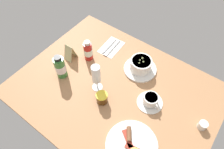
{
  "coord_description": "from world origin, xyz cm",
  "views": [
    {
      "loc": [
        -35.24,
        50.56,
        98.26
      ],
      "look_at": [
        4.5,
        -2.96,
        7.87
      ],
      "focal_mm": 33.04,
      "sensor_mm": 36.0,
      "label": 1
    }
  ],
  "objects_px": {
    "coffee_cup": "(151,100)",
    "jam_jar": "(102,98)",
    "menu_card": "(70,52)",
    "cutlery_setting": "(111,47)",
    "sauce_bottle_green": "(60,67)",
    "sauce_bottle_red": "(88,51)",
    "creamer_jug": "(202,125)",
    "wine_glass": "(96,75)",
    "breakfast_plate": "(132,145)",
    "porridge_bowl": "(141,65)"
  },
  "relations": [
    {
      "from": "sauce_bottle_red",
      "to": "breakfast_plate",
      "type": "xyz_separation_m",
      "value": [
        -0.52,
        0.3,
        -0.05
      ]
    },
    {
      "from": "sauce_bottle_green",
      "to": "menu_card",
      "type": "bearing_deg",
      "value": -67.92
    },
    {
      "from": "jam_jar",
      "to": "sauce_bottle_green",
      "type": "bearing_deg",
      "value": 0.34
    },
    {
      "from": "sauce_bottle_red",
      "to": "creamer_jug",
      "type": "bearing_deg",
      "value": 178.94
    },
    {
      "from": "sauce_bottle_red",
      "to": "breakfast_plate",
      "type": "height_order",
      "value": "sauce_bottle_red"
    },
    {
      "from": "sauce_bottle_green",
      "to": "breakfast_plate",
      "type": "xyz_separation_m",
      "value": [
        -0.56,
        0.11,
        -0.06
      ]
    },
    {
      "from": "creamer_jug",
      "to": "sauce_bottle_green",
      "type": "relative_size",
      "value": 0.33
    },
    {
      "from": "jam_jar",
      "to": "breakfast_plate",
      "type": "xyz_separation_m",
      "value": [
        -0.26,
        0.11,
        -0.02
      ]
    },
    {
      "from": "creamer_jug",
      "to": "menu_card",
      "type": "bearing_deg",
      "value": 3.55
    },
    {
      "from": "sauce_bottle_green",
      "to": "creamer_jug",
      "type": "bearing_deg",
      "value": -167.04
    },
    {
      "from": "creamer_jug",
      "to": "sauce_bottle_green",
      "type": "xyz_separation_m",
      "value": [
        0.78,
        0.18,
        0.05
      ]
    },
    {
      "from": "jam_jar",
      "to": "sauce_bottle_red",
      "type": "relative_size",
      "value": 0.44
    },
    {
      "from": "cutlery_setting",
      "to": "breakfast_plate",
      "type": "distance_m",
      "value": 0.65
    },
    {
      "from": "cutlery_setting",
      "to": "coffee_cup",
      "type": "bearing_deg",
      "value": 153.96
    },
    {
      "from": "creamer_jug",
      "to": "wine_glass",
      "type": "height_order",
      "value": "wine_glass"
    },
    {
      "from": "sauce_bottle_green",
      "to": "porridge_bowl",
      "type": "bearing_deg",
      "value": -138.54
    },
    {
      "from": "coffee_cup",
      "to": "sauce_bottle_red",
      "type": "bearing_deg",
      "value": -5.89
    },
    {
      "from": "porridge_bowl",
      "to": "wine_glass",
      "type": "height_order",
      "value": "wine_glass"
    },
    {
      "from": "cutlery_setting",
      "to": "sauce_bottle_red",
      "type": "relative_size",
      "value": 1.25
    },
    {
      "from": "wine_glass",
      "to": "creamer_jug",
      "type": "bearing_deg",
      "value": -167.59
    },
    {
      "from": "wine_glass",
      "to": "sauce_bottle_red",
      "type": "bearing_deg",
      "value": -37.58
    },
    {
      "from": "wine_glass",
      "to": "sauce_bottle_red",
      "type": "distance_m",
      "value": 0.23
    },
    {
      "from": "sauce_bottle_green",
      "to": "breakfast_plate",
      "type": "bearing_deg",
      "value": 169.31
    },
    {
      "from": "porridge_bowl",
      "to": "cutlery_setting",
      "type": "relative_size",
      "value": 1.11
    },
    {
      "from": "coffee_cup",
      "to": "menu_card",
      "type": "relative_size",
      "value": 1.33
    },
    {
      "from": "breakfast_plate",
      "to": "coffee_cup",
      "type": "bearing_deg",
      "value": -79.11
    },
    {
      "from": "creamer_jug",
      "to": "jam_jar",
      "type": "relative_size",
      "value": 0.84
    },
    {
      "from": "jam_jar",
      "to": "coffee_cup",
      "type": "bearing_deg",
      "value": -146.06
    },
    {
      "from": "jam_jar",
      "to": "menu_card",
      "type": "distance_m",
      "value": 0.37
    },
    {
      "from": "porridge_bowl",
      "to": "menu_card",
      "type": "height_order",
      "value": "menu_card"
    },
    {
      "from": "cutlery_setting",
      "to": "sauce_bottle_green",
      "type": "relative_size",
      "value": 1.11
    },
    {
      "from": "coffee_cup",
      "to": "jam_jar",
      "type": "relative_size",
      "value": 2.22
    },
    {
      "from": "jam_jar",
      "to": "wine_glass",
      "type": "bearing_deg",
      "value": -35.18
    },
    {
      "from": "cutlery_setting",
      "to": "wine_glass",
      "type": "bearing_deg",
      "value": 112.83
    },
    {
      "from": "wine_glass",
      "to": "menu_card",
      "type": "distance_m",
      "value": 0.29
    },
    {
      "from": "wine_glass",
      "to": "cutlery_setting",
      "type": "bearing_deg",
      "value": -67.17
    },
    {
      "from": "coffee_cup",
      "to": "wine_glass",
      "type": "bearing_deg",
      "value": 17.13
    },
    {
      "from": "porridge_bowl",
      "to": "breakfast_plate",
      "type": "distance_m",
      "value": 0.46
    },
    {
      "from": "breakfast_plate",
      "to": "cutlery_setting",
      "type": "bearing_deg",
      "value": -44.45
    },
    {
      "from": "sauce_bottle_green",
      "to": "cutlery_setting",
      "type": "bearing_deg",
      "value": -105.43
    },
    {
      "from": "cutlery_setting",
      "to": "jam_jar",
      "type": "distance_m",
      "value": 0.4
    },
    {
      "from": "jam_jar",
      "to": "sauce_bottle_red",
      "type": "distance_m",
      "value": 0.32
    },
    {
      "from": "sauce_bottle_green",
      "to": "menu_card",
      "type": "distance_m",
      "value": 0.14
    },
    {
      "from": "coffee_cup",
      "to": "jam_jar",
      "type": "height_order",
      "value": "jam_jar"
    },
    {
      "from": "creamer_jug",
      "to": "breakfast_plate",
      "type": "relative_size",
      "value": 0.21
    },
    {
      "from": "creamer_jug",
      "to": "jam_jar",
      "type": "height_order",
      "value": "jam_jar"
    },
    {
      "from": "cutlery_setting",
      "to": "sauce_bottle_red",
      "type": "xyz_separation_m",
      "value": [
        0.06,
        0.15,
        0.06
      ]
    },
    {
      "from": "cutlery_setting",
      "to": "wine_glass",
      "type": "height_order",
      "value": "wine_glass"
    },
    {
      "from": "sauce_bottle_green",
      "to": "menu_card",
      "type": "height_order",
      "value": "sauce_bottle_green"
    },
    {
      "from": "menu_card",
      "to": "wine_glass",
      "type": "bearing_deg",
      "value": 165.01
    }
  ]
}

